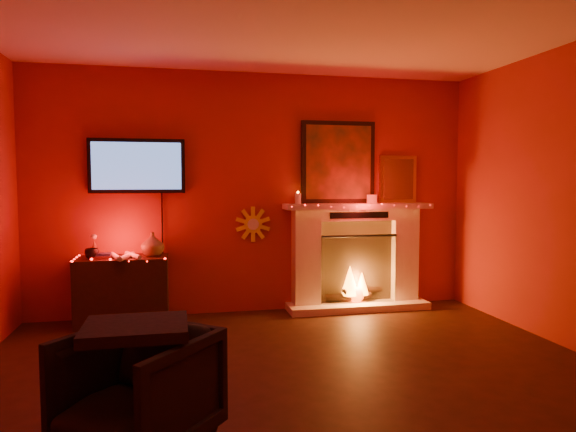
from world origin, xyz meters
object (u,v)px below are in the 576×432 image
fireplace (355,246)px  tv (137,166)px  sunburst_clock (253,224)px  console_table (124,287)px  armchair (138,390)px

fireplace → tv: (-2.44, 0.06, 0.92)m
fireplace → sunburst_clock: bearing=175.6°
console_table → armchair: console_table is taller
tv → fireplace: bearing=-1.5°
tv → armchair: size_ratio=1.69×
sunburst_clock → console_table: size_ratio=0.42×
tv → console_table: tv is taller
tv → sunburst_clock: tv is taller
sunburst_clock → armchair: bearing=-110.5°
fireplace → armchair: (-2.26, -2.76, -0.39)m
console_table → tv: bearing=52.7°
fireplace → sunburst_clock: fireplace is taller
sunburst_clock → console_table: bearing=-171.0°
fireplace → console_table: 2.61m
fireplace → tv: bearing=178.5°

